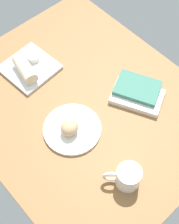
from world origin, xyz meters
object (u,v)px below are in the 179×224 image
(round_plate, at_px, (72,129))
(coffee_mug, at_px, (127,177))
(sauce_cup, at_px, (33,57))
(book_stack, at_px, (137,93))
(scone_pastry, at_px, (70,127))
(square_plate, at_px, (30,68))
(breakfast_wrap, at_px, (25,69))

(round_plate, xyz_separation_m, coffee_mug, (-0.29, -0.01, 0.04))
(round_plate, relative_size, coffee_mug, 1.99)
(sauce_cup, xyz_separation_m, coffee_mug, (-0.68, 0.10, 0.02))
(sauce_cup, xyz_separation_m, book_stack, (-0.45, -0.21, -0.01))
(scone_pastry, height_order, coffee_mug, coffee_mug)
(sauce_cup, relative_size, book_stack, 0.23)
(square_plate, bearing_deg, coffee_mug, 175.23)
(scone_pastry, relative_size, book_stack, 0.30)
(sauce_cup, height_order, breakfast_wrap, breakfast_wrap)
(scone_pastry, distance_m, breakfast_wrap, 0.35)
(book_stack, bearing_deg, round_plate, 79.14)
(coffee_mug, bearing_deg, round_plate, 1.25)
(sauce_cup, bearing_deg, book_stack, -155.01)
(scone_pastry, distance_m, book_stack, 0.33)
(round_plate, relative_size, book_stack, 0.90)
(breakfast_wrap, bearing_deg, square_plate, 42.62)
(round_plate, height_order, square_plate, square_plate)
(round_plate, distance_m, coffee_mug, 0.30)
(square_plate, distance_m, breakfast_wrap, 0.05)
(breakfast_wrap, bearing_deg, scone_pastry, -85.51)
(book_stack, bearing_deg, scone_pastry, 80.30)
(breakfast_wrap, height_order, coffee_mug, coffee_mug)
(scone_pastry, relative_size, breakfast_wrap, 0.54)
(round_plate, distance_m, book_stack, 0.32)
(book_stack, bearing_deg, coffee_mug, 127.73)
(sauce_cup, height_order, book_stack, book_stack)
(coffee_mug, bearing_deg, book_stack, -52.27)
(sauce_cup, height_order, coffee_mug, coffee_mug)
(round_plate, xyz_separation_m, book_stack, (-0.06, -0.31, 0.01))
(sauce_cup, distance_m, book_stack, 0.49)
(square_plate, xyz_separation_m, coffee_mug, (-0.66, 0.05, 0.04))
(book_stack, distance_m, coffee_mug, 0.39)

